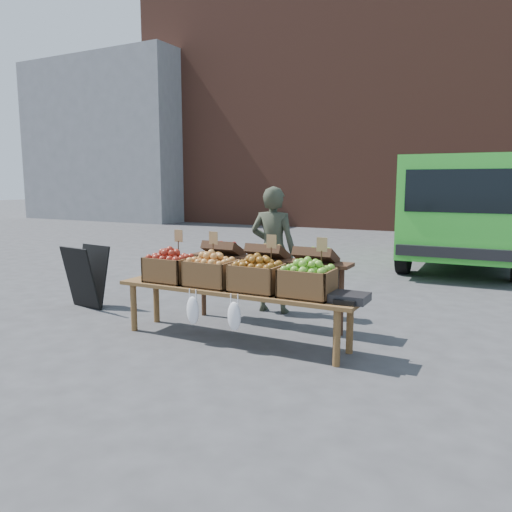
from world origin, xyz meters
The scene contains 13 objects.
ground centered at (0.00, 0.00, 0.00)m, with size 80.00×80.00×0.00m, color #424244.
brick_building centered at (0.00, 15.00, 5.00)m, with size 24.00×4.00×10.00m, color brown.
grey_building centered at (-14.00, 13.00, 3.50)m, with size 8.00×3.00×7.00m, color gray.
delivery_van centered at (1.56, 6.59, 1.06)m, with size 2.18×4.75×2.13m, color #3CD537, non-canonical shape.
vendor centered at (-0.29, 1.49, 0.81)m, with size 0.59×0.39×1.63m, color #343A2B.
chalkboard_sign centered at (-2.60, 0.52, 0.42)m, with size 0.56×0.31×0.85m, color black, non-canonical shape.
back_table centered at (-0.08, 0.91, 0.52)m, with size 2.10×0.44×1.04m, color #3D2517, non-canonical shape.
display_bench centered at (-0.11, 0.19, 0.28)m, with size 2.70×0.56×0.57m, color brown, non-canonical shape.
crate_golden_apples centered at (-0.94, 0.19, 0.71)m, with size 0.50×0.40×0.28m, color maroon, non-canonical shape.
crate_russet_pears centered at (-0.39, 0.19, 0.71)m, with size 0.50×0.40×0.28m, color gold, non-canonical shape.
crate_red_apples centered at (0.16, 0.19, 0.71)m, with size 0.50×0.40×0.28m, color #9A6716, non-canonical shape.
crate_green_apples centered at (0.71, 0.19, 0.71)m, with size 0.50×0.40×0.28m, color #357F14, non-canonical shape.
weighing_scale centered at (1.14, 0.19, 0.61)m, with size 0.34×0.30×0.08m, color black.
Camera 1 is at (2.47, -4.24, 1.68)m, focal length 35.00 mm.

